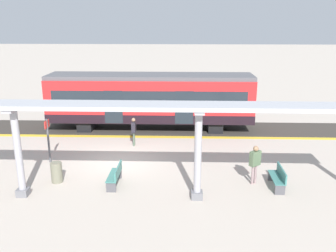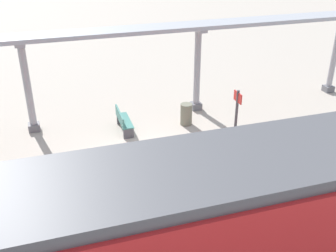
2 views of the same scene
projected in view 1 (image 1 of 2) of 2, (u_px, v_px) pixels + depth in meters
ground_plane at (119, 162)px, 17.98m from camera, size 176.00×176.00×0.00m
tactile_edge_strip at (130, 137)px, 21.79m from camera, size 0.41×26.77×0.01m
trackbed at (134, 128)px, 23.52m from camera, size 3.20×38.77×0.01m
train_near_carriage at (150, 100)px, 22.96m from camera, size 2.65×12.75×3.48m
canopy_pillar_second at (18, 152)px, 14.00m from camera, size 1.10×0.44×3.63m
canopy_pillar_third at (198, 154)px, 13.77m from camera, size 1.10×0.44×3.63m
canopy_beam at (101, 106)px, 13.36m from camera, size 1.20×21.37×0.16m
bench_near_end at (116, 175)px, 15.33m from camera, size 1.50×0.45×0.86m
bench_mid_platform at (278, 177)px, 15.11m from camera, size 1.51×0.48×0.86m
trash_bin at (57, 172)px, 15.61m from camera, size 0.48×0.48×0.90m
platform_info_sign at (48, 136)px, 17.54m from camera, size 0.56×0.10×2.20m
passenger_waiting_near_edge at (134, 128)px, 19.99m from camera, size 0.46×0.21×1.59m
passenger_by_the_benches at (255, 160)px, 15.27m from camera, size 0.47×0.53×1.70m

